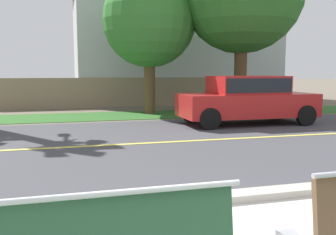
# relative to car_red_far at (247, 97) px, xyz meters

# --- Properties ---
(ground_plane) EXTENTS (140.00, 140.00, 0.00)m
(ground_plane) POSITION_rel_car_red_far_xyz_m (-4.34, -0.90, -0.85)
(ground_plane) COLOR #665B4C
(curb_edge) EXTENTS (44.00, 0.30, 0.11)m
(curb_edge) POSITION_rel_car_red_far_xyz_m (-4.34, -6.55, -0.80)
(curb_edge) COLOR #ADA89E
(curb_edge) RESTS_ON ground_plane
(street_asphalt) EXTENTS (52.00, 8.00, 0.01)m
(street_asphalt) POSITION_rel_car_red_far_xyz_m (-4.34, -2.40, -0.85)
(street_asphalt) COLOR #424247
(street_asphalt) RESTS_ON ground_plane
(road_centre_line) EXTENTS (48.00, 0.14, 0.01)m
(road_centre_line) POSITION_rel_car_red_far_xyz_m (-4.34, -2.40, -0.84)
(road_centre_line) COLOR #E0CC4C
(road_centre_line) RESTS_ON ground_plane
(far_verge_grass) EXTENTS (48.00, 2.80, 0.02)m
(far_verge_grass) POSITION_rel_car_red_far_xyz_m (-4.34, 3.32, -0.85)
(far_verge_grass) COLOR #2D6026
(far_verge_grass) RESTS_ON ground_plane
(car_red_far) EXTENTS (4.30, 1.86, 1.54)m
(car_red_far) POSITION_rel_car_red_far_xyz_m (0.00, 0.00, 0.00)
(car_red_far) COLOR red
(car_red_far) RESTS_ON ground_plane
(shade_tree_left) EXTENTS (3.68, 3.68, 6.07)m
(shade_tree_left) POSITION_rel_car_red_far_xyz_m (-2.20, 3.84, 3.09)
(shade_tree_left) COLOR brown
(shade_tree_left) RESTS_ON ground_plane
(garden_wall) EXTENTS (13.00, 0.36, 1.40)m
(garden_wall) POSITION_rel_car_red_far_xyz_m (-2.38, 7.07, -0.15)
(garden_wall) COLOR gray
(garden_wall) RESTS_ON ground_plane
(house_across_street) EXTENTS (11.73, 6.91, 6.69)m
(house_across_street) POSITION_rel_car_red_far_xyz_m (0.44, 10.27, 2.54)
(house_across_street) COLOR #B7BCC1
(house_across_street) RESTS_ON ground_plane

